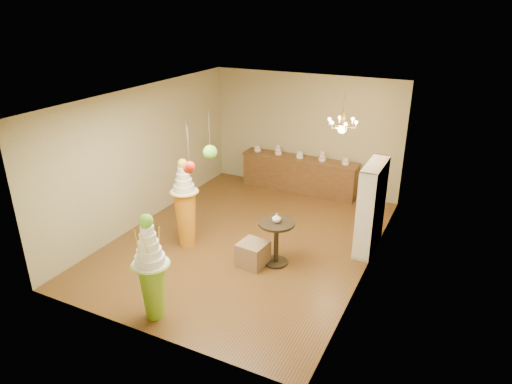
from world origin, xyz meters
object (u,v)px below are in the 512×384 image
at_px(sideboard, 299,174).
at_px(round_table, 276,237).
at_px(pedestal_orange, 186,211).
at_px(pedestal_green, 152,276).

distance_m(sideboard, round_table, 3.66).
bearing_deg(pedestal_orange, round_table, 4.09).
relative_size(sideboard, round_table, 3.48).
relative_size(pedestal_green, round_table, 2.04).
relative_size(pedestal_green, pedestal_orange, 0.96).
bearing_deg(sideboard, pedestal_green, -91.66).
bearing_deg(pedestal_green, round_table, 64.62).
bearing_deg(pedestal_orange, pedestal_green, -68.60).
distance_m(pedestal_green, round_table, 2.53).
height_order(sideboard, round_table, sideboard).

